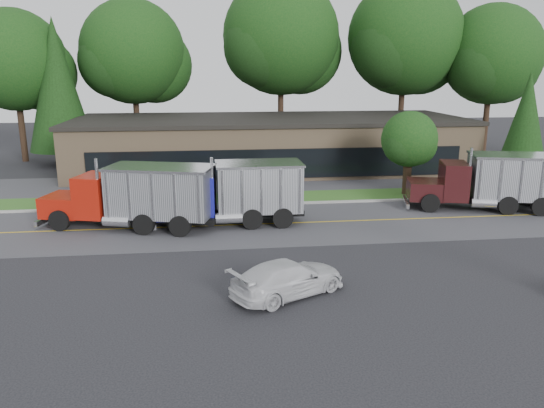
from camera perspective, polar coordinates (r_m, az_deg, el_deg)
The scene contains 19 objects.
ground at distance 20.66m, azimuth 2.72°, elevation -9.20°, with size 140.00×140.00×0.00m, color #323237.
road at distance 29.05m, azimuth -0.22°, elevation -2.16°, with size 60.00×8.00×0.02m, color #4E4E52.
center_line at distance 29.05m, azimuth -0.22°, elevation -2.16°, with size 60.00×0.12×0.01m, color gold.
curb at distance 33.08m, azimuth -1.07°, elevation -0.11°, with size 60.00×0.30×0.12m, color #9E9E99.
grass_verge at distance 34.82m, azimuth -1.37°, elevation 0.62°, with size 60.00×3.40×0.03m, color #385E20.
far_parking at distance 39.67m, azimuth -2.07°, elevation 2.32°, with size 60.00×7.00×0.02m, color #4E4E52.
strip_mall at distance 45.41m, azimuth -0.21°, elevation 6.42°, with size 32.00×12.00×4.00m, color #9B7E5F.
tree_far_a at distance 53.44m, azimuth -25.75°, elevation 13.31°, with size 9.42×8.87×13.44m.
tree_far_b at distance 53.22m, azimuth -14.53°, elevation 15.06°, with size 10.25×9.65×14.63m.
tree_far_c at distance 53.39m, azimuth 1.15°, elevation 17.00°, with size 11.80×11.11×16.84m.
tree_far_d at distance 55.38m, azimuth 14.23°, elevation 16.42°, with size 11.72×11.03×16.72m.
tree_far_e at distance 56.83m, azimuth 22.64°, elevation 14.16°, with size 10.03×9.44×14.31m.
evergreen_left at distance 50.34m, azimuth -22.07°, elevation 11.80°, with size 5.54×5.54×12.59m.
evergreen_right at distance 43.57m, azimuth 25.63°, elevation 7.96°, with size 3.58×3.58×8.13m.
tree_verge at distance 36.54m, azimuth 14.60°, elevation 6.50°, with size 3.93×3.70×5.60m.
dump_truck_red at distance 28.75m, azimuth -14.19°, elevation 0.95°, with size 9.49×4.84×3.36m.
dump_truck_blue at distance 28.71m, azimuth -3.58°, elevation 1.33°, with size 7.94×2.75×3.36m.
dump_truck_maroon at distance 34.25m, azimuth 22.67°, elevation 2.38°, with size 9.04×4.58×3.36m.
rally_car at distance 19.99m, azimuth 1.75°, elevation -7.95°, with size 1.86×4.59×1.33m, color silver.
Camera 1 is at (-3.23, -18.67, 8.24)m, focal length 35.00 mm.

